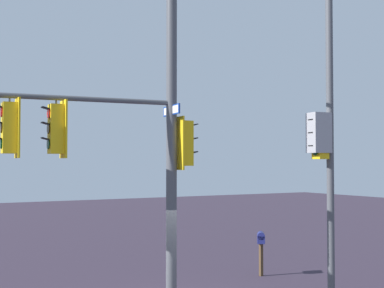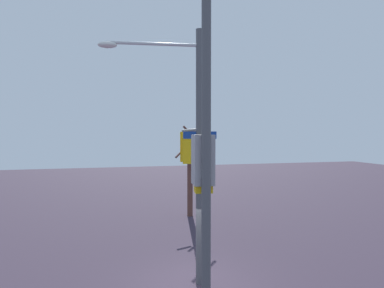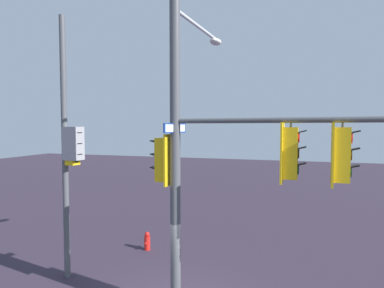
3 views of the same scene
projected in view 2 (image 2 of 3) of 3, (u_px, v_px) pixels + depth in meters
The scene contains 4 objects.
ground_plane at pixel (194, 284), 11.21m from camera, with size 80.00×80.00×0.00m, color #332938.
main_signal_pole_assembly at pixel (192, 147), 12.04m from camera, with size 3.94×5.62×8.34m.
secondary_pole_assembly at pixel (204, 166), 6.99m from camera, with size 0.48×0.74×8.45m.
bare_tree_behind_pole at pixel (190, 175), 20.33m from camera, with size 1.48×1.51×5.42m.
Camera 2 is at (-2.86, -10.68, 4.98)m, focal length 31.85 mm.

